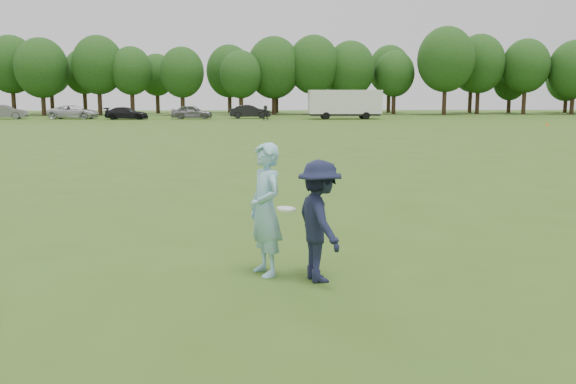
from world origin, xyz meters
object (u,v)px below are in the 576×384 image
at_px(player_far_d, 265,113).
at_px(car_f, 250,112).
at_px(thrower, 265,210).
at_px(cargo_trailer, 345,103).
at_px(car_c, 74,112).
at_px(car_d, 127,113).
at_px(defender, 320,221).
at_px(car_e, 192,112).
at_px(field_cone, 547,124).
at_px(car_b, 4,112).

bearing_deg(player_far_d, car_f, 116.60).
bearing_deg(thrower, cargo_trailer, 146.19).
distance_m(car_c, car_f, 19.65).
distance_m(car_c, car_d, 6.53).
bearing_deg(car_c, cargo_trailer, -89.31).
xyz_separation_m(defender, cargo_trailer, (9.34, 59.35, 0.91)).
relative_size(defender, car_d, 0.37).
xyz_separation_m(car_c, car_e, (13.21, -1.00, 0.02)).
bearing_deg(car_f, car_c, 87.86).
xyz_separation_m(thrower, field_cone, (25.44, 43.00, -0.82)).
bearing_deg(car_d, car_b, 83.00).
relative_size(car_b, field_cone, 15.81).
relative_size(car_d, field_cone, 15.42).
distance_m(player_far_d, car_d, 15.36).
relative_size(car_b, car_e, 1.04).
bearing_deg(thrower, field_cone, 125.29).
bearing_deg(player_far_d, car_e, 164.06).
bearing_deg(defender, field_cone, -44.62).
height_order(car_b, car_c, car_b).
bearing_deg(thrower, player_far_d, 154.63).
relative_size(car_b, car_c, 0.87).
relative_size(thrower, cargo_trailer, 0.22).
xyz_separation_m(car_b, car_e, (20.81, -1.03, -0.01)).
bearing_deg(player_far_d, defender, -81.18).
bearing_deg(car_c, car_d, -103.20).
distance_m(defender, cargo_trailer, 60.08).
bearing_deg(car_f, defender, 177.39).
bearing_deg(car_c, car_f, -83.85).
bearing_deg(car_d, field_cone, -110.92).
bearing_deg(car_b, player_far_d, -106.53).
xyz_separation_m(thrower, car_c, (-20.07, 61.06, -0.22)).
bearing_deg(thrower, defender, 41.45).
xyz_separation_m(car_b, field_cone, (53.11, -18.08, -0.63)).
height_order(defender, cargo_trailer, cargo_trailer).
bearing_deg(field_cone, car_c, 158.36).
height_order(car_b, cargo_trailer, cargo_trailer).
bearing_deg(car_c, field_cone, -107.06).
bearing_deg(car_b, field_cone, -115.80).
distance_m(thrower, field_cone, 49.97).
bearing_deg(car_e, field_cone, -116.62).
relative_size(defender, field_cone, 5.78).
distance_m(thrower, car_e, 60.44).
relative_size(car_c, car_d, 1.17).
xyz_separation_m(player_far_d, car_f, (-1.67, 5.36, -0.02)).
bearing_deg(defender, player_far_d, -15.44).
height_order(car_d, cargo_trailer, cargo_trailer).
bearing_deg(defender, car_d, -1.14).
relative_size(defender, car_c, 0.32).
height_order(car_d, car_e, car_e).
distance_m(car_d, car_f, 13.66).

